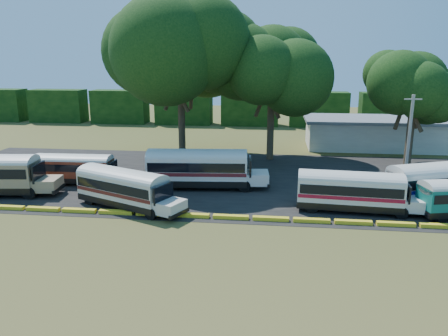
# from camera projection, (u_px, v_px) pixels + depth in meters

# --- Properties ---
(ground) EXTENTS (160.00, 160.00, 0.00)m
(ground) POSITION_uv_depth(u_px,v_px,m) (209.00, 223.00, 32.15)
(ground) COLOR #394517
(ground) RESTS_ON ground
(asphalt_strip) EXTENTS (64.00, 24.00, 0.02)m
(asphalt_strip) POSITION_uv_depth(u_px,v_px,m) (237.00, 179.00, 43.58)
(asphalt_strip) COLOR black
(asphalt_strip) RESTS_ON ground
(curb) EXTENTS (53.70, 0.45, 0.30)m
(curb) POSITION_uv_depth(u_px,v_px,m) (211.00, 216.00, 33.07)
(curb) COLOR yellow
(curb) RESTS_ON ground
(terminal_building) EXTENTS (19.00, 9.00, 4.00)m
(terminal_building) POSITION_uv_depth(u_px,v_px,m) (376.00, 133.00, 58.42)
(terminal_building) COLOR silver
(terminal_building) RESTS_ON ground
(treeline_backdrop) EXTENTS (130.00, 4.00, 6.00)m
(treeline_backdrop) POSITION_uv_depth(u_px,v_px,m) (250.00, 108.00, 77.59)
(treeline_backdrop) COLOR black
(treeline_backdrop) RESTS_ON ground
(bus_red) EXTENTS (8.96, 2.45, 2.93)m
(bus_red) POSITION_uv_depth(u_px,v_px,m) (76.00, 167.00, 41.62)
(bus_red) COLOR black
(bus_red) RESTS_ON ground
(bus_cream_west) EXTENTS (9.84, 6.18, 3.20)m
(bus_cream_west) POSITION_uv_depth(u_px,v_px,m) (124.00, 186.00, 34.97)
(bus_cream_west) COLOR black
(bus_cream_west) RESTS_ON ground
(bus_cream_east) EXTENTS (11.40, 3.71, 3.68)m
(bus_cream_east) POSITION_uv_depth(u_px,v_px,m) (200.00, 166.00, 40.22)
(bus_cream_east) COLOR black
(bus_cream_east) RESTS_ON ground
(bus_white_red) EXTENTS (9.95, 3.16, 3.22)m
(bus_white_red) POSITION_uv_depth(u_px,v_px,m) (352.00, 189.00, 34.14)
(bus_white_red) COLOR black
(bus_white_red) RESTS_ON ground
(bus_white_blue) EXTENTS (10.65, 6.36, 3.44)m
(bus_white_blue) POSITION_uv_depth(u_px,v_px,m) (441.00, 180.00, 36.21)
(bus_white_blue) COLOR black
(bus_white_blue) RESTS_ON ground
(tree_west) EXTENTS (14.66, 14.66, 18.31)m
(tree_west) POSITION_uv_depth(u_px,v_px,m) (180.00, 48.00, 49.10)
(tree_west) COLOR #392A1C
(tree_west) RESTS_ON ground
(tree_center) EXTENTS (11.21, 11.21, 15.42)m
(tree_center) POSITION_uv_depth(u_px,v_px,m) (272.00, 62.00, 49.50)
(tree_center) COLOR #392A1C
(tree_center) RESTS_ON ground
(tree_east) EXTENTS (9.01, 9.01, 12.50)m
(tree_east) POSITION_uv_depth(u_px,v_px,m) (415.00, 83.00, 46.90)
(tree_east) COLOR #392A1C
(tree_east) RESTS_ON ground
(utility_pole) EXTENTS (1.60, 0.30, 8.45)m
(utility_pole) POSITION_uv_depth(u_px,v_px,m) (409.00, 138.00, 41.83)
(utility_pole) COLOR gray
(utility_pole) RESTS_ON ground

